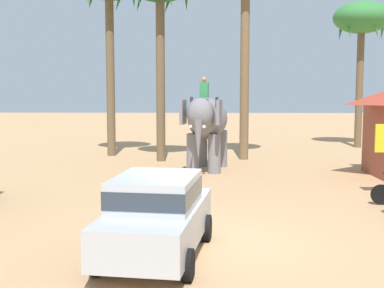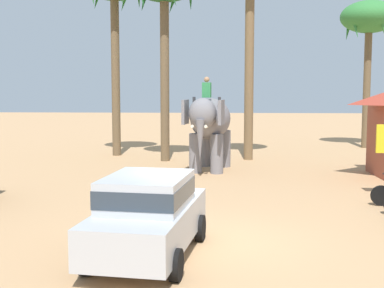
# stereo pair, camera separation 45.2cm
# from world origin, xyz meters

# --- Properties ---
(ground_plane) EXTENTS (120.00, 120.00, 0.00)m
(ground_plane) POSITION_xyz_m (0.00, 0.00, 0.00)
(ground_plane) COLOR tan
(car_sedan_foreground) EXTENTS (2.28, 4.29, 1.70)m
(car_sedan_foreground) POSITION_xyz_m (-1.02, -1.02, 0.93)
(car_sedan_foreground) COLOR #B7BABF
(car_sedan_foreground) RESTS_ON ground
(elephant_with_mahout) EXTENTS (2.16, 4.00, 3.88)m
(elephant_with_mahout) POSITION_xyz_m (0.00, 10.35, 1.99)
(elephant_with_mahout) COLOR slate
(elephant_with_mahout) RESTS_ON ground
(palm_tree_near_hut) EXTENTS (3.20, 3.20, 8.29)m
(palm_tree_near_hut) POSITION_xyz_m (8.76, 19.19, 7.14)
(palm_tree_near_hut) COLOR brown
(palm_tree_near_hut) RESTS_ON ground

